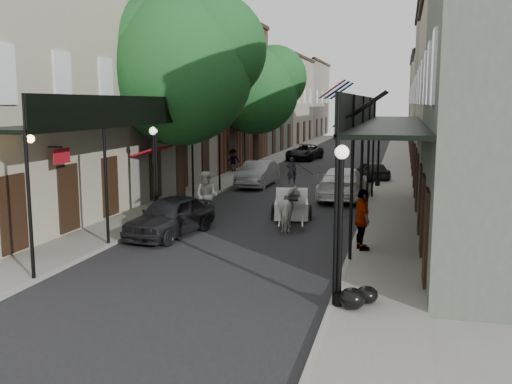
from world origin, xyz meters
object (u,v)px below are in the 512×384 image
Objects in this scene: lamppost_right_near at (340,223)px; pedestrian_sidewalk_right at (362,220)px; lamppost_right_far at (378,152)px; car_right_near at (343,183)px; car_right_far at (372,170)px; car_left_mid at (258,174)px; horse at (291,209)px; pedestrian_sidewalk_left at (233,160)px; tree_near at (188,64)px; pedestrian_walking at (207,196)px; carriage at (292,193)px; tree_far at (261,87)px; car_left_far at (304,152)px; lamppost_left at (154,172)px; car_left_near at (171,216)px.

lamppost_right_near is 5.31m from pedestrian_sidewalk_right.
car_right_near is (-1.50, -4.39, -1.26)m from lamppost_right_far.
car_left_mid is at bearing 13.24° from car_right_far.
horse is 1.22× the size of pedestrian_sidewalk_left.
tree_near reaches higher than car_right_far.
pedestrian_walking is 1.03× the size of pedestrian_sidewalk_right.
pedestrian_sidewalk_left is 0.44× the size of car_right_far.
tree_far is at bearing 98.05° from carriage.
lamppost_right_far is 0.78× the size of car_left_far.
lamppost_right_near and lamppost_left have the same top height.
pedestrian_walking is at bearing 62.46° from pedestrian_sidewalk_left.
car_right_near is at bearing 95.49° from lamppost_right_near.
lamppost_left is 5.67m from horse.
tree_far is 10.18m from car_left_far.
tree_near is at bearing 28.69° from pedestrian_sidewalk_right.
carriage is (-3.12, -9.58, -1.02)m from lamppost_right_far.
car_left_far is at bearing 91.76° from car_left_mid.
lamppost_right_far reaches higher than horse.
lamppost_right_far is at bearing 55.65° from lamppost_left.
horse is 3.98m from pedestrian_sidewalk_right.
car_right_near is (1.62, 5.19, -0.23)m from carriage.
tree_far is 17.97m from pedestrian_walking.
tree_far is at bearing 107.68° from lamppost_right_near.
car_left_mid is 0.92× the size of car_left_far.
carriage is 0.48× the size of car_right_near.
car_left_far is at bearing 88.05° from carriage.
tree_near is at bearing 150.98° from carriage.
car_left_mid is at bearing -169.27° from lamppost_right_far.
car_right_near is (4.86, 6.63, -0.21)m from pedestrian_walking.
carriage is 24.63m from car_left_far.
lamppost_right_far is 3.63m from car_right_far.
horse is at bearing 23.67° from pedestrian_sidewalk_right.
pedestrian_sidewalk_right is (6.51, -3.77, 0.09)m from pedestrian_walking.
car_left_near is 10.93m from car_right_near.
lamppost_left is 2.43× the size of pedestrian_sidewalk_left.
lamppost_left is 0.85× the size of car_left_mid.
pedestrian_walking is at bearing -119.99° from lamppost_right_far.
pedestrian_sidewalk_left is (-7.22, 16.53, 0.09)m from horse.
pedestrian_sidewalk_right reaches higher than car_right_far.
car_right_near is (8.40, -8.91, -0.09)m from pedestrian_sidewalk_left.
tree_near is 2.19× the size of car_left_mid.
tree_near is 15.39m from lamppost_right_near.
carriage is at bearing 60.60° from car_left_near.
pedestrian_sidewalk_right is at bearing -28.48° from pedestrian_walking.
lamppost_right_far is at bearing 75.60° from car_right_far.
lamppost_left is 17.18m from car_right_far.
pedestrian_sidewalk_left is at bearing 104.40° from pedestrian_walking.
car_left_mid is at bearing 5.05° from pedestrian_sidewalk_right.
pedestrian_walking is at bearing 93.04° from car_left_near.
tree_near is 9.03m from horse.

